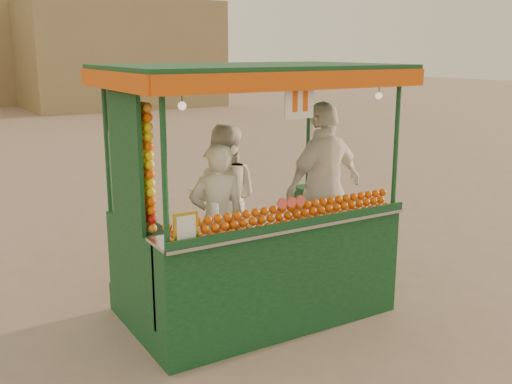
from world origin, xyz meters
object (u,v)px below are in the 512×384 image
juice_cart (252,239)px  vendor_right (324,187)px  vendor_left (217,220)px  vendor_middle (223,200)px

juice_cart → vendor_right: (0.99, 0.10, 0.41)m
vendor_left → vendor_right: bearing=-165.4°
juice_cart → vendor_left: 0.43m
vendor_left → vendor_middle: bearing=-109.4°
vendor_middle → vendor_right: (1.01, -0.48, 0.12)m
vendor_right → juice_cart: bearing=-4.4°
juice_cart → vendor_left: juice_cart is taller
juice_cart → vendor_middle: size_ratio=1.72×
vendor_left → vendor_right: 1.35m
vendor_left → vendor_right: vendor_right is taller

